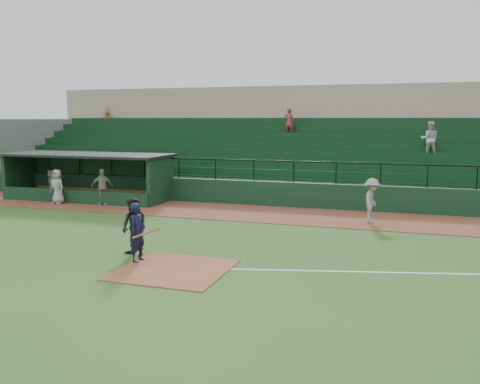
% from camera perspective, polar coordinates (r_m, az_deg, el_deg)
% --- Properties ---
extents(ground, '(90.00, 90.00, 0.00)m').
position_cam_1_polar(ground, '(15.46, -5.83, -7.67)').
color(ground, '#2B501A').
rests_on(ground, ground).
extents(warning_track, '(40.00, 4.00, 0.03)m').
position_cam_1_polar(warning_track, '(22.80, 2.35, -2.43)').
color(warning_track, brown).
rests_on(warning_track, ground).
extents(home_plate_dirt, '(3.00, 3.00, 0.03)m').
position_cam_1_polar(home_plate_dirt, '(14.58, -7.45, -8.61)').
color(home_plate_dirt, brown).
rests_on(home_plate_dirt, ground).
extents(foul_line, '(17.49, 4.44, 0.01)m').
position_cam_1_polar(foul_line, '(15.47, 24.79, -8.36)').
color(foul_line, white).
rests_on(foul_line, ground).
extents(stadium_structure, '(38.00, 13.08, 6.40)m').
position_cam_1_polar(stadium_structure, '(30.70, 6.70, 4.56)').
color(stadium_structure, black).
rests_on(stadium_structure, ground).
extents(dugout, '(8.90, 3.20, 2.42)m').
position_cam_1_polar(dugout, '(28.18, -16.18, 2.00)').
color(dugout, black).
rests_on(dugout, ground).
extents(batter_at_plate, '(1.04, 0.71, 1.78)m').
position_cam_1_polar(batter_at_plate, '(15.34, -11.37, -4.48)').
color(batter_at_plate, black).
rests_on(batter_at_plate, ground).
extents(umpire, '(1.05, 0.92, 1.80)m').
position_cam_1_polar(umpire, '(16.03, -11.73, -3.90)').
color(umpire, black).
rests_on(umpire, ground).
extents(runner, '(0.78, 1.23, 1.81)m').
position_cam_1_polar(runner, '(21.29, 14.53, -0.94)').
color(runner, gray).
rests_on(runner, warning_track).
extents(dugout_player_a, '(1.13, 0.85, 1.78)m').
position_cam_1_polar(dugout_player_a, '(25.79, -15.17, 0.56)').
color(dugout_player_a, gray).
rests_on(dugout_player_a, warning_track).
extents(dugout_player_b, '(0.93, 0.71, 1.71)m').
position_cam_1_polar(dugout_player_b, '(26.82, -19.76, 0.58)').
color(dugout_player_b, '#9E9A94').
rests_on(dugout_player_b, warning_track).
extents(dugout_player_c, '(1.45, 1.20, 1.56)m').
position_cam_1_polar(dugout_player_c, '(28.68, -20.25, 0.87)').
color(dugout_player_c, '#A8A29D').
rests_on(dugout_player_c, warning_track).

